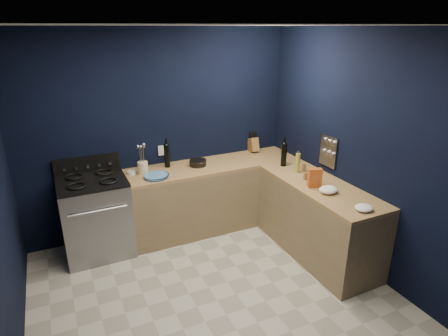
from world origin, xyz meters
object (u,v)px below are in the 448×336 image
knife_block (253,145)px  crouton_bag (315,178)px  gas_range (96,218)px  plate_stack (156,176)px  utensil_crock (143,168)px

knife_block → crouton_bag: knife_block is taller
knife_block → crouton_bag: size_ratio=0.91×
gas_range → plate_stack: 0.86m
gas_range → utensil_crock: utensil_crock is taller
gas_range → knife_block: knife_block is taller
knife_block → plate_stack: bearing=-161.5°
gas_range → plate_stack: size_ratio=3.22×
utensil_crock → knife_block: size_ratio=0.78×
plate_stack → knife_block: size_ratio=1.45×
utensil_crock → crouton_bag: (1.64, -1.22, 0.03)m
gas_range → crouton_bag: bearing=-27.1°
gas_range → crouton_bag: crouton_bag is taller
plate_stack → knife_block: knife_block is taller
crouton_bag → knife_block: bearing=107.2°
utensil_crock → gas_range: bearing=-174.2°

